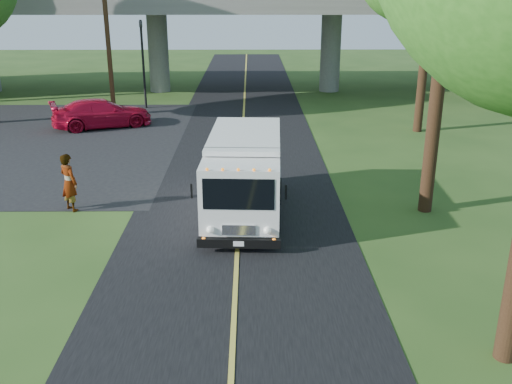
{
  "coord_description": "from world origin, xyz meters",
  "views": [
    {
      "loc": [
        0.38,
        -8.63,
        7.07
      ],
      "look_at": [
        0.54,
        6.44,
        1.6
      ],
      "focal_mm": 40.0,
      "sensor_mm": 36.0,
      "label": 1
    }
  ],
  "objects_px": {
    "step_van": "(244,173)",
    "pedestrian": "(69,182)",
    "traffic_signal": "(143,55)",
    "red_sedan": "(102,113)",
    "utility_pole": "(107,33)"
  },
  "relations": [
    {
      "from": "red_sedan",
      "to": "pedestrian",
      "type": "relative_size",
      "value": 2.62
    },
    {
      "from": "utility_pole",
      "to": "pedestrian",
      "type": "distance_m",
      "value": 15.41
    },
    {
      "from": "pedestrian",
      "to": "utility_pole",
      "type": "bearing_deg",
      "value": -43.7
    },
    {
      "from": "step_van",
      "to": "red_sedan",
      "type": "distance_m",
      "value": 14.52
    },
    {
      "from": "traffic_signal",
      "to": "pedestrian",
      "type": "bearing_deg",
      "value": -88.62
    },
    {
      "from": "step_van",
      "to": "red_sedan",
      "type": "xyz_separation_m",
      "value": [
        -7.64,
        12.33,
        -0.67
      ]
    },
    {
      "from": "step_van",
      "to": "pedestrian",
      "type": "relative_size",
      "value": 3.23
    },
    {
      "from": "pedestrian",
      "to": "traffic_signal",
      "type": "bearing_deg",
      "value": -49.63
    },
    {
      "from": "step_van",
      "to": "red_sedan",
      "type": "height_order",
      "value": "step_van"
    },
    {
      "from": "red_sedan",
      "to": "pedestrian",
      "type": "xyz_separation_m",
      "value": [
        1.86,
        -11.93,
        0.23
      ]
    },
    {
      "from": "utility_pole",
      "to": "red_sedan",
      "type": "distance_m",
      "value": 4.84
    },
    {
      "from": "step_van",
      "to": "pedestrian",
      "type": "bearing_deg",
      "value": 178.67
    },
    {
      "from": "traffic_signal",
      "to": "step_van",
      "type": "relative_size",
      "value": 0.83
    },
    {
      "from": "utility_pole",
      "to": "step_van",
      "type": "xyz_separation_m",
      "value": [
        7.69,
        -15.26,
        -3.18
      ]
    },
    {
      "from": "step_van",
      "to": "pedestrian",
      "type": "height_order",
      "value": "step_van"
    }
  ]
}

